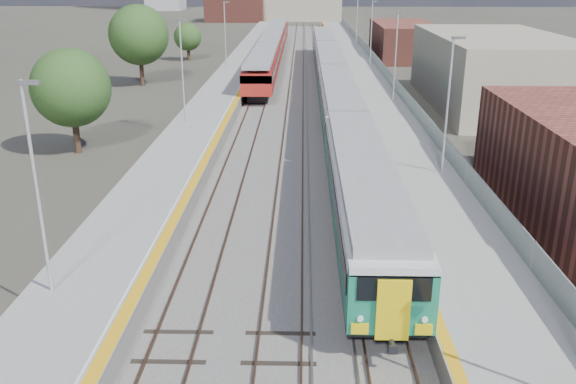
{
  "coord_description": "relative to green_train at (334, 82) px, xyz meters",
  "views": [
    {
      "loc": [
        -1.31,
        -10.99,
        11.73
      ],
      "look_at": [
        -1.94,
        15.18,
        2.2
      ],
      "focal_mm": 38.0,
      "sensor_mm": 36.0,
      "label": 1
    }
  ],
  "objects": [
    {
      "name": "tree_c",
      "position": [
        -18.65,
        29.47,
        1.0
      ],
      "size": [
        3.76,
        3.76,
        5.09
      ],
      "color": "#382619",
      "rests_on": "ground"
    },
    {
      "name": "tracks",
      "position": [
        -3.15,
        9.37,
        -2.09
      ],
      "size": [
        8.96,
        160.0,
        0.17
      ],
      "color": "#4C3323",
      "rests_on": "ground"
    },
    {
      "name": "ground",
      "position": [
        -1.5,
        5.19,
        -2.2
      ],
      "size": [
        320.0,
        320.0,
        0.0
      ],
      "primitive_type": "plane",
      "color": "#47443A",
      "rests_on": "ground"
    },
    {
      "name": "green_train",
      "position": [
        0.0,
        0.0,
        0.0
      ],
      "size": [
        2.84,
        79.0,
        3.12
      ],
      "color": "black",
      "rests_on": "ground"
    },
    {
      "name": "tree_d",
      "position": [
        22.13,
        14.21,
        1.24
      ],
      "size": [
        4.04,
        4.04,
        5.48
      ],
      "color": "#382619",
      "rests_on": "ground"
    },
    {
      "name": "platform_right",
      "position": [
        3.78,
        7.69,
        -1.66
      ],
      "size": [
        4.7,
        155.0,
        8.52
      ],
      "color": "slate",
      "rests_on": "ground"
    },
    {
      "name": "tree_b",
      "position": [
        -20.16,
        9.78,
        3.16
      ],
      "size": [
        6.27,
        6.27,
        8.5
      ],
      "color": "#382619",
      "rests_on": "ground"
    },
    {
      "name": "ballast_bed",
      "position": [
        -3.75,
        7.69,
        -2.17
      ],
      "size": [
        10.5,
        155.0,
        0.06
      ],
      "primitive_type": "cube",
      "color": "#565451",
      "rests_on": "ground"
    },
    {
      "name": "red_train",
      "position": [
        -7.0,
        27.87,
        -0.04
      ],
      "size": [
        2.9,
        58.73,
        3.66
      ],
      "color": "black",
      "rests_on": "ground"
    },
    {
      "name": "tree_a",
      "position": [
        -18.13,
        -16.04,
        2.24
      ],
      "size": [
        5.21,
        5.21,
        7.06
      ],
      "color": "#382619",
      "rests_on": "ground"
    },
    {
      "name": "platform_left",
      "position": [
        -10.55,
        7.68,
        -1.68
      ],
      "size": [
        4.3,
        155.0,
        8.52
      ],
      "color": "slate",
      "rests_on": "ground"
    }
  ]
}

